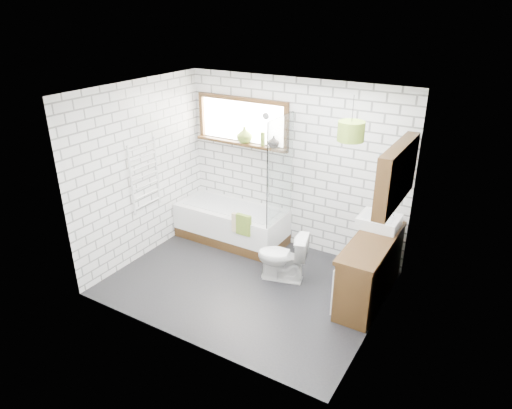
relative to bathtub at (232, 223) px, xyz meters
The scene contains 22 objects.
floor 1.28m from the bathtub, 47.66° to the right, with size 3.40×2.60×0.01m, color black.
ceiling 2.56m from the bathtub, 47.66° to the right, with size 3.40×2.60×0.01m, color white.
wall_back 1.35m from the bathtub, 24.09° to the left, with size 3.40×0.01×2.50m, color white.
wall_front 2.58m from the bathtub, 69.27° to the right, with size 3.40×0.01×2.50m, color white.
wall_left 1.60m from the bathtub, 132.85° to the right, with size 0.01×2.60×2.50m, color white.
wall_right 2.88m from the bathtub, 19.98° to the right, with size 0.01×2.60×2.50m, color white.
window 1.56m from the bathtub, 90.88° to the left, with size 1.52×0.16×0.68m, color #341F0E.
towel_radiator 1.54m from the bathtub, 131.32° to the right, with size 0.06×0.52×1.00m, color white.
mirror_cabinet 2.84m from the bathtub, ahead, with size 0.16×1.20×0.70m, color #341F0E.
shower_riser 1.21m from the bathtub, 36.80° to the left, with size 0.02×0.02×1.30m, color silver.
bathtub is the anchor object (origin of this frame).
shower_screen 1.31m from the bathtub, ahead, with size 0.02×0.72×1.50m, color white.
towel_green 0.64m from the bathtub, 39.11° to the right, with size 0.23×0.06×0.31m, color olive.
towel_beige 0.59m from the bathtub, 44.35° to the right, with size 0.22×0.06×0.29m, color tan.
vanity 2.36m from the bathtub, ahead, with size 0.45×1.41×0.81m, color #341F0E.
basin 2.34m from the bathtub, ahead, with size 0.49×0.43×0.14m, color white.
tap 2.51m from the bathtub, ahead, with size 0.03×0.03×0.14m, color silver.
toilet 1.33m from the bathtub, 26.24° to the right, with size 0.66×0.38×0.67m, color white.
vase_olive 1.36m from the bathtub, 78.57° to the left, with size 0.23×0.23×0.24m, color olive.
vase_dark 1.44m from the bathtub, 29.12° to the left, with size 0.17×0.17×0.17m, color black.
bottle 1.39m from the bathtub, 39.14° to the left, with size 0.06×0.06×0.20m, color olive.
pendant 2.70m from the bathtub, 13.12° to the right, with size 0.30×0.30×0.22m, color olive.
Camera 1 is at (2.72, -4.32, 3.41)m, focal length 32.00 mm.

